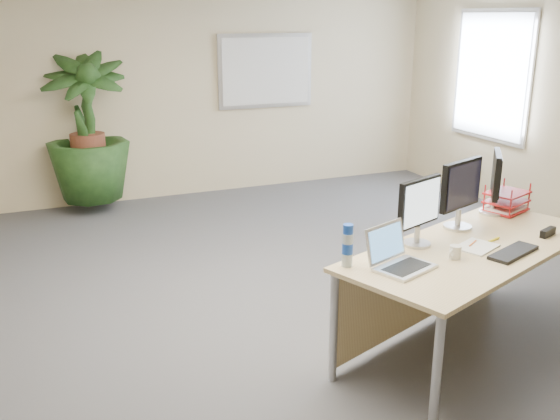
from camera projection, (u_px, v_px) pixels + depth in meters
name	position (u px, v px, depth m)	size (l,w,h in m)	color
floor	(312.00, 329.00, 4.65)	(8.00, 8.00, 0.00)	#48484D
back_wall	(175.00, 90.00, 7.77)	(7.00, 0.04, 2.70)	beige
whiteboard	(266.00, 71.00, 8.13)	(1.30, 0.04, 0.95)	#BABABF
window	(491.00, 76.00, 7.50)	(0.04, 1.30, 1.55)	#BABABF
desk	(457.00, 264.00, 4.27)	(2.19, 1.50, 0.78)	tan
floor_plant	(89.00, 149.00, 7.27)	(0.84, 0.84, 1.50)	#173613
monitor_left	(419.00, 207.00, 4.08)	(0.40, 0.19, 0.46)	#B1B1B6
monitor_right	(461.00, 190.00, 4.40)	(0.43, 0.20, 0.50)	#B1B1B6
monitor_dark	(496.00, 179.00, 4.74)	(0.30, 0.36, 0.48)	#B1B1B6
laptop	(397.00, 257.00, 3.78)	(0.43, 0.41, 0.25)	silver
keyboard	(513.00, 252.00, 3.99)	(0.42, 0.14, 0.02)	black
coffee_mug	(455.00, 252.00, 3.92)	(0.11, 0.07, 0.08)	silver
spiral_notebook	(476.00, 247.00, 4.11)	(0.27, 0.21, 0.01)	silver
orange_pen	(473.00, 243.00, 4.14)	(0.01, 0.01, 0.13)	orange
yellow_highlighter	(494.00, 240.00, 4.23)	(0.02, 0.02, 0.13)	yellow
water_bottle	(348.00, 246.00, 3.77)	(0.07, 0.07, 0.27)	#AFC3CE
letter_tray	(506.00, 203.00, 4.85)	(0.39, 0.34, 0.15)	red
stapler	(548.00, 232.00, 4.32)	(0.16, 0.04, 0.05)	black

